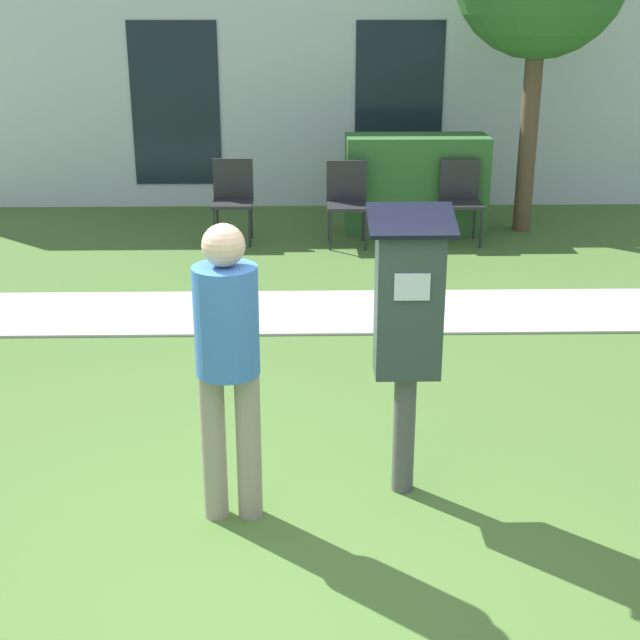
{
  "coord_description": "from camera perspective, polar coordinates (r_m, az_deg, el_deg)",
  "views": [
    {
      "loc": [
        0.17,
        -3.69,
        2.59
      ],
      "look_at": [
        0.26,
        0.52,
        1.05
      ],
      "focal_mm": 50.0,
      "sensor_mm": 36.0,
      "label": 1
    }
  ],
  "objects": [
    {
      "name": "building_facade",
      "position": [
        11.57,
        -2.11,
        15.17
      ],
      "size": [
        10.0,
        0.26,
        3.2
      ],
      "color": "silver",
      "rests_on": "ground"
    },
    {
      "name": "hedge_row",
      "position": [
        10.37,
        6.14,
        8.65
      ],
      "size": [
        1.6,
        0.6,
        1.1
      ],
      "color": "#33662D",
      "rests_on": "ground"
    },
    {
      "name": "outdoor_chair_right",
      "position": [
        9.98,
        8.99,
        7.95
      ],
      "size": [
        0.44,
        0.44,
        0.9
      ],
      "rotation": [
        0.0,
        0.0,
        0.0
      ],
      "color": "#262628",
      "rests_on": "ground"
    },
    {
      "name": "ground_plane",
      "position": [
        4.51,
        -3.24,
        -14.97
      ],
      "size": [
        40.0,
        40.0,
        0.0
      ],
      "primitive_type": "plane",
      "color": "#476B2D"
    },
    {
      "name": "parking_meter",
      "position": [
        4.64,
        5.66,
        0.18
      ],
      "size": [
        0.44,
        0.31,
        1.59
      ],
      "color": "#4C4C4C",
      "rests_on": "ground"
    },
    {
      "name": "sidewalk",
      "position": [
        7.7,
        -2.39,
        0.52
      ],
      "size": [
        12.0,
        1.1,
        0.02
      ],
      "color": "#B7B2A8",
      "rests_on": "ground"
    },
    {
      "name": "outdoor_chair_middle",
      "position": [
        9.78,
        1.74,
        7.93
      ],
      "size": [
        0.44,
        0.44,
        0.9
      ],
      "rotation": [
        0.0,
        0.0,
        0.12
      ],
      "color": "#262628",
      "rests_on": "ground"
    },
    {
      "name": "person_standing",
      "position": [
        4.42,
        -5.94,
        -2.05
      ],
      "size": [
        0.32,
        0.32,
        1.58
      ],
      "rotation": [
        0.0,
        0.0,
        -0.34
      ],
      "color": "gray",
      "rests_on": "ground"
    },
    {
      "name": "outdoor_chair_left",
      "position": [
        9.93,
        -5.6,
        8.04
      ],
      "size": [
        0.44,
        0.44,
        0.9
      ],
      "rotation": [
        0.0,
        0.0,
        0.19
      ],
      "color": "#262628",
      "rests_on": "ground"
    }
  ]
}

